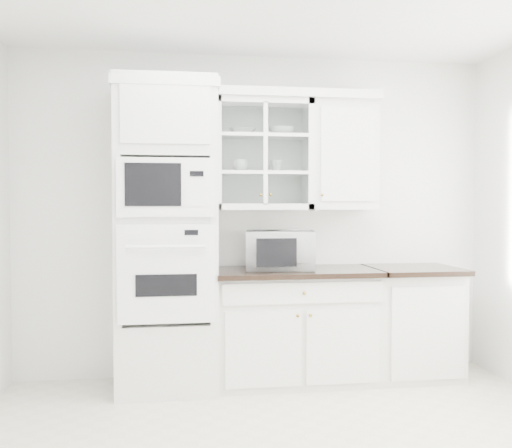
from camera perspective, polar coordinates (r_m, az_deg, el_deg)
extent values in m
cube|color=white|center=(4.86, 0.00, 0.88)|extent=(4.00, 0.02, 2.70)
cube|color=silver|center=(4.50, -8.92, -1.15)|extent=(0.76, 0.65, 2.40)
cube|color=white|center=(4.19, -8.95, -4.96)|extent=(0.70, 0.03, 0.72)
cube|color=black|center=(4.18, -8.95, -6.08)|extent=(0.44, 0.01, 0.16)
cube|color=white|center=(4.16, -9.00, 3.63)|extent=(0.70, 0.03, 0.43)
cube|color=black|center=(4.14, -10.25, 3.90)|extent=(0.40, 0.01, 0.31)
cube|color=silver|center=(4.73, 3.93, -10.28)|extent=(1.30, 0.60, 0.88)
cube|color=black|center=(4.62, 4.03, -4.79)|extent=(1.32, 0.67, 0.04)
cube|color=silver|center=(5.03, 15.29, -9.60)|extent=(0.70, 0.60, 0.88)
cube|color=black|center=(4.93, 15.50, -4.43)|extent=(0.72, 0.67, 0.04)
cube|color=silver|center=(4.72, 0.63, 6.92)|extent=(0.80, 0.33, 0.90)
cube|color=silver|center=(4.71, 0.63, 5.10)|extent=(0.74, 0.29, 0.02)
cube|color=silver|center=(4.74, 0.63, 8.72)|extent=(0.74, 0.29, 0.02)
cube|color=silver|center=(4.87, 8.55, 6.74)|extent=(0.55, 0.33, 0.90)
cube|color=white|center=(4.75, -0.60, 12.80)|extent=(2.14, 0.38, 0.07)
imported|color=white|center=(4.61, 2.38, -2.59)|extent=(0.60, 0.52, 0.31)
imported|color=white|center=(4.71, -1.37, 9.21)|extent=(0.23, 0.23, 0.05)
imported|color=white|center=(4.75, 2.60, 9.22)|extent=(0.26, 0.26, 0.07)
imported|color=white|center=(4.69, -1.54, 5.84)|extent=(0.15, 0.15, 0.10)
imported|color=white|center=(4.73, 2.06, 5.80)|extent=(0.12, 0.12, 0.10)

